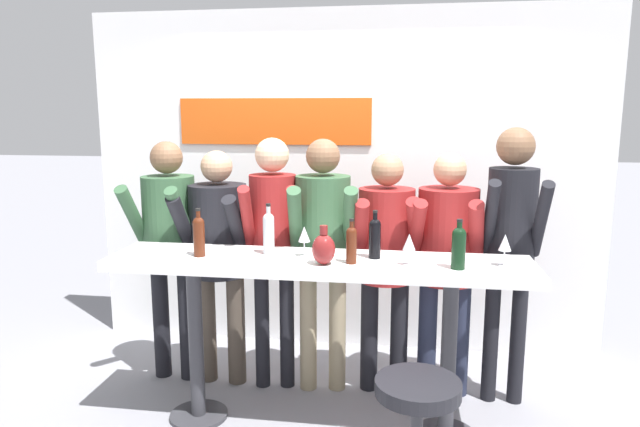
% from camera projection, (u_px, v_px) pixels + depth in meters
% --- Properties ---
extents(ground_plane, '(40.00, 40.00, 0.00)m').
position_uv_depth(ground_plane, '(318.00, 426.00, 3.47)').
color(ground_plane, gray).
extents(back_wall, '(4.05, 0.12, 2.67)m').
position_uv_depth(back_wall, '(342.00, 182.00, 4.54)').
color(back_wall, white).
rests_on(back_wall, ground_plane).
extents(tasting_table, '(2.45, 0.52, 1.06)m').
position_uv_depth(tasting_table, '(318.00, 288.00, 3.32)').
color(tasting_table, white).
rests_on(tasting_table, ground_plane).
extents(bar_stool, '(0.43, 0.43, 0.65)m').
position_uv_depth(bar_stool, '(417.00, 423.00, 2.70)').
color(bar_stool, '#333338').
rests_on(bar_stool, ground_plane).
extents(person_far_left, '(0.45, 0.55, 1.70)m').
position_uv_depth(person_far_left, '(169.00, 235.00, 3.94)').
color(person_far_left, black).
rests_on(person_far_left, ground_plane).
extents(person_left, '(0.48, 0.55, 1.64)m').
position_uv_depth(person_left, '(218.00, 243.00, 3.89)').
color(person_left, '#473D33').
rests_on(person_left, ground_plane).
extents(person_center_left, '(0.42, 0.55, 1.73)m').
position_uv_depth(person_center_left, '(273.00, 234.00, 3.80)').
color(person_center_left, black).
rests_on(person_center_left, ground_plane).
extents(person_center, '(0.48, 0.58, 1.72)m').
position_uv_depth(person_center, '(323.00, 238.00, 3.77)').
color(person_center, gray).
rests_on(person_center, ground_plane).
extents(person_center_right, '(0.48, 0.57, 1.62)m').
position_uv_depth(person_center_right, '(386.00, 248.00, 3.77)').
color(person_center_right, black).
rests_on(person_center_right, ground_plane).
extents(person_right, '(0.52, 0.60, 1.63)m').
position_uv_depth(person_right, '(447.00, 249.00, 3.73)').
color(person_right, '#23283D').
rests_on(person_right, ground_plane).
extents(person_far_right, '(0.38, 0.53, 1.80)m').
position_uv_depth(person_far_right, '(511.00, 233.00, 3.58)').
color(person_far_right, black).
rests_on(person_far_right, ground_plane).
extents(wine_bottle_0, '(0.07, 0.07, 0.30)m').
position_uv_depth(wine_bottle_0, '(269.00, 231.00, 3.36)').
color(wine_bottle_0, '#B7BCC1').
rests_on(wine_bottle_0, tasting_table).
extents(wine_bottle_1, '(0.07, 0.07, 0.28)m').
position_uv_depth(wine_bottle_1, '(375.00, 236.00, 3.27)').
color(wine_bottle_1, black).
rests_on(wine_bottle_1, tasting_table).
extents(wine_bottle_2, '(0.06, 0.06, 0.25)m').
position_uv_depth(wine_bottle_2, '(351.00, 243.00, 3.16)').
color(wine_bottle_2, '#4C1E0F').
rests_on(wine_bottle_2, tasting_table).
extents(wine_bottle_3, '(0.08, 0.08, 0.27)m').
position_uv_depth(wine_bottle_3, '(459.00, 246.00, 3.05)').
color(wine_bottle_3, black).
rests_on(wine_bottle_3, tasting_table).
extents(wine_bottle_4, '(0.07, 0.07, 0.28)m').
position_uv_depth(wine_bottle_4, '(199.00, 234.00, 3.32)').
color(wine_bottle_4, '#4C1E0F').
rests_on(wine_bottle_4, tasting_table).
extents(wine_glass_0, '(0.07, 0.07, 0.18)m').
position_uv_depth(wine_glass_0, '(505.00, 244.00, 3.11)').
color(wine_glass_0, silver).
rests_on(wine_glass_0, tasting_table).
extents(wine_glass_1, '(0.07, 0.07, 0.18)m').
position_uv_depth(wine_glass_1, '(409.00, 243.00, 3.12)').
color(wine_glass_1, silver).
rests_on(wine_glass_1, tasting_table).
extents(wine_glass_2, '(0.07, 0.07, 0.18)m').
position_uv_depth(wine_glass_2, '(304.00, 235.00, 3.32)').
color(wine_glass_2, silver).
rests_on(wine_glass_2, tasting_table).
extents(decorative_vase, '(0.13, 0.13, 0.22)m').
position_uv_depth(decorative_vase, '(324.00, 249.00, 3.14)').
color(decorative_vase, maroon).
rests_on(decorative_vase, tasting_table).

